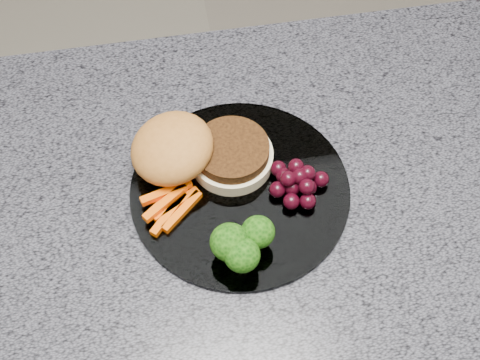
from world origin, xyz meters
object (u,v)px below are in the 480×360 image
Objects in this scene: plate at (240,190)px; burger at (194,153)px; grape_bunch at (297,182)px; island_cabinet at (297,338)px.

burger is (-0.05, 0.04, 0.03)m from plate.
burger is 0.13m from grape_bunch.
burger is at bearing 154.14° from grape_bunch.
plate is (-0.10, 0.03, 0.47)m from island_cabinet.
grape_bunch reaches higher than island_cabinet.
burger is at bearing 136.96° from plate.
burger is (-0.14, 0.08, 0.50)m from island_cabinet.
plate is at bearing 160.66° from island_cabinet.
plate is 1.51× the size of burger.
island_cabinet is 0.53m from burger.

